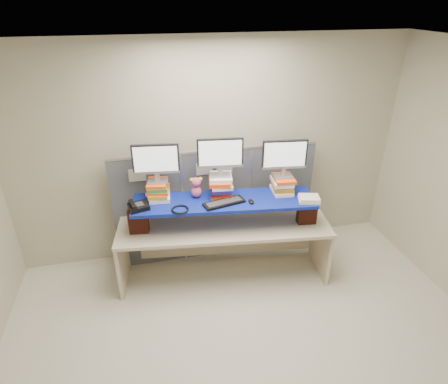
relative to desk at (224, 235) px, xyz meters
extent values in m
cube|color=#BAB399|center=(0.01, -1.30, 0.79)|extent=(5.00, 4.00, 2.80)
cube|color=beige|center=(0.01, -1.30, -0.60)|extent=(5.00, 4.00, 0.01)
cube|color=silver|center=(0.01, -1.30, 2.19)|extent=(5.00, 4.00, 0.01)
cube|color=#474A53|center=(-0.86, 0.48, 0.14)|extent=(0.85, 0.05, 1.50)
cube|color=#474A53|center=(0.01, 0.48, 0.14)|extent=(0.85, 0.05, 1.50)
cube|color=#474A53|center=(0.88, 0.48, 0.14)|extent=(0.85, 0.05, 1.50)
cube|color=#B5B7BC|center=(0.01, 0.48, 0.91)|extent=(2.60, 0.06, 0.03)
cube|color=beige|center=(-0.94, 0.45, 0.69)|extent=(0.20, 0.00, 0.16)
cube|color=beige|center=(-0.14, 0.45, 0.69)|extent=(0.20, 0.00, 0.16)
cube|color=beige|center=(0.11, 0.45, 0.69)|extent=(0.20, 0.00, 0.16)
cube|color=beige|center=(0.91, 0.45, 0.69)|extent=(0.20, 0.00, 0.16)
cube|color=beige|center=(0.00, 0.00, 0.13)|extent=(2.57, 1.03, 0.04)
cube|color=beige|center=(-1.22, 0.15, -0.25)|extent=(0.13, 0.68, 0.72)
cube|color=beige|center=(1.22, -0.15, -0.25)|extent=(0.13, 0.68, 0.72)
cube|color=maroon|center=(-0.98, 0.07, 0.30)|extent=(0.23, 0.15, 0.30)
cube|color=maroon|center=(0.96, -0.17, 0.30)|extent=(0.23, 0.15, 0.30)
cube|color=navy|center=(0.00, 0.00, 0.47)|extent=(2.12, 0.77, 0.04)
cube|color=white|center=(-0.71, 0.21, 0.51)|extent=(0.25, 0.31, 0.05)
cube|color=gold|center=(-0.73, 0.21, 0.56)|extent=(0.25, 0.31, 0.05)
cube|color=#FF5118|center=(-0.72, 0.21, 0.60)|extent=(0.29, 0.31, 0.03)
cube|color=#24873B|center=(-0.72, 0.21, 0.64)|extent=(0.26, 0.30, 0.04)
cube|color=#FF5118|center=(-0.73, 0.22, 0.68)|extent=(0.27, 0.31, 0.04)
cube|color=#FF5118|center=(0.00, 0.13, 0.51)|extent=(0.29, 0.32, 0.05)
cube|color=maroon|center=(-0.01, 0.12, 0.55)|extent=(0.28, 0.31, 0.03)
cube|color=navy|center=(-0.02, 0.11, 0.59)|extent=(0.28, 0.31, 0.04)
cube|color=white|center=(-0.01, 0.12, 0.63)|extent=(0.26, 0.29, 0.04)
cube|color=#FF5118|center=(-0.03, 0.12, 0.67)|extent=(0.28, 0.33, 0.04)
cube|color=white|center=(-0.01, 0.13, 0.72)|extent=(0.29, 0.31, 0.04)
cube|color=white|center=(0.71, 0.04, 0.51)|extent=(0.25, 0.32, 0.04)
cube|color=gold|center=(0.72, 0.04, 0.55)|extent=(0.26, 0.29, 0.04)
cube|color=gold|center=(0.71, 0.03, 0.59)|extent=(0.25, 0.30, 0.04)
cube|color=white|center=(0.70, 0.03, 0.63)|extent=(0.25, 0.31, 0.05)
cube|color=#FF5118|center=(0.72, 0.02, 0.67)|extent=(0.25, 0.31, 0.04)
cube|color=#949499|center=(-0.72, 0.21, 0.70)|extent=(0.24, 0.17, 0.02)
cube|color=#949499|center=(-0.72, 0.21, 0.76)|extent=(0.06, 0.05, 0.09)
cube|color=black|center=(-0.72, 0.21, 0.97)|extent=(0.52, 0.10, 0.34)
cube|color=white|center=(-0.72, 0.19, 0.97)|extent=(0.47, 0.06, 0.30)
cube|color=#949499|center=(-0.01, 0.12, 0.74)|extent=(0.24, 0.17, 0.02)
cube|color=#949499|center=(-0.01, 0.12, 0.80)|extent=(0.06, 0.05, 0.09)
cube|color=black|center=(-0.01, 0.12, 1.01)|extent=(0.52, 0.10, 0.34)
cube|color=white|center=(-0.01, 0.10, 1.01)|extent=(0.47, 0.06, 0.30)
cube|color=#949499|center=(0.71, 0.03, 0.70)|extent=(0.24, 0.17, 0.02)
cube|color=#949499|center=(0.71, 0.03, 0.75)|extent=(0.06, 0.05, 0.09)
cube|color=black|center=(0.71, 0.03, 0.97)|extent=(0.52, 0.10, 0.34)
cube|color=white|center=(0.71, 0.01, 0.97)|extent=(0.47, 0.06, 0.30)
cube|color=black|center=(-0.02, -0.09, 0.50)|extent=(0.49, 0.26, 0.03)
cube|color=#2D2D30|center=(-0.02, -0.09, 0.52)|extent=(0.42, 0.19, 0.00)
ellipsoid|color=black|center=(0.28, -0.13, 0.50)|extent=(0.06, 0.11, 0.03)
cube|color=black|center=(-0.95, 0.01, 0.51)|extent=(0.25, 0.23, 0.05)
cube|color=#2D2D30|center=(-0.95, 0.01, 0.54)|extent=(0.13, 0.13, 0.01)
cube|color=black|center=(-1.01, 0.00, 0.56)|extent=(0.09, 0.19, 0.04)
torus|color=black|center=(-0.52, -0.12, 0.50)|extent=(0.22, 0.22, 0.02)
ellipsoid|color=#D55184|center=(-0.29, 0.13, 0.56)|extent=(0.12, 0.11, 0.14)
sphere|color=#D55184|center=(-0.29, 0.13, 0.68)|extent=(0.11, 0.11, 0.11)
sphere|color=yellow|center=(-0.34, 0.13, 0.71)|extent=(0.05, 0.05, 0.05)
sphere|color=yellow|center=(-0.25, 0.13, 0.71)|extent=(0.05, 0.05, 0.05)
cube|color=#F0E8CD|center=(0.93, -0.24, 0.50)|extent=(0.27, 0.24, 0.03)
cube|color=#F0E8CD|center=(0.93, -0.24, 0.53)|extent=(0.26, 0.23, 0.03)
camera|label=1|loc=(-0.84, -3.64, 2.56)|focal=30.00mm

